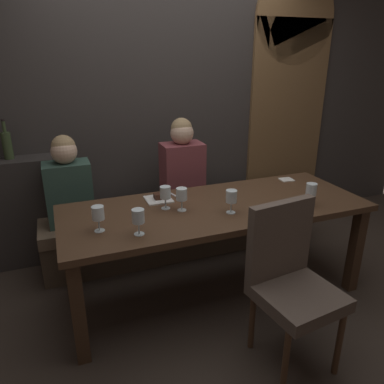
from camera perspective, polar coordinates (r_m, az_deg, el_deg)
name	(u,v)px	position (r m, az deg, el deg)	size (l,w,h in m)	color
ground	(214,291)	(3.03, 3.39, -15.04)	(9.00, 9.00, 0.00)	#382D26
back_wall_tiled	(164,84)	(3.62, -4.35, 16.35)	(6.00, 0.12, 3.00)	#383330
arched_door	(289,94)	(4.16, 14.69, 14.46)	(0.90, 0.05, 2.55)	brown
dining_table	(216,216)	(2.71, 3.68, -3.75)	(2.20, 0.84, 0.74)	#412B1C
banquette_bench	(184,229)	(3.47, -1.28, -5.66)	(2.50, 0.44, 0.45)	#4A3C2E
chair_near_side	(290,275)	(2.27, 14.88, -12.27)	(0.49, 0.49, 0.98)	#4C3321
diner_redhead	(68,183)	(3.11, -18.61, 1.33)	(0.36, 0.24, 0.73)	#2D473D
diner_bearded	(182,166)	(3.26, -1.52, 3.96)	(0.36, 0.24, 0.81)	brown
wine_bottle_pale_label	(7,144)	(3.39, -26.66, 6.58)	(0.08, 0.08, 0.33)	#384728
wine_glass_end_right	(311,190)	(2.76, 17.93, 0.24)	(0.08, 0.08, 0.16)	silver
wine_glass_near_right	(165,194)	(2.57, -4.13, -0.24)	(0.08, 0.08, 0.16)	silver
wine_glass_end_left	(182,195)	(2.54, -1.61, -0.42)	(0.08, 0.08, 0.16)	silver
wine_glass_near_left	(231,197)	(2.51, 6.10, -0.76)	(0.08, 0.08, 0.16)	silver
wine_glass_center_back	(98,214)	(2.31, -14.31, -3.35)	(0.08, 0.08, 0.16)	silver
wine_glass_center_front	(138,217)	(2.22, -8.31, -3.81)	(0.08, 0.08, 0.16)	silver
dessert_plate	(159,198)	(2.77, -5.14, -0.94)	(0.19, 0.19, 0.05)	white
fork_on_table	(175,195)	(2.84, -2.70, -0.54)	(0.02, 0.17, 0.01)	silver
folded_napkin	(286,180)	(3.29, 14.37, 1.87)	(0.11, 0.10, 0.01)	silver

